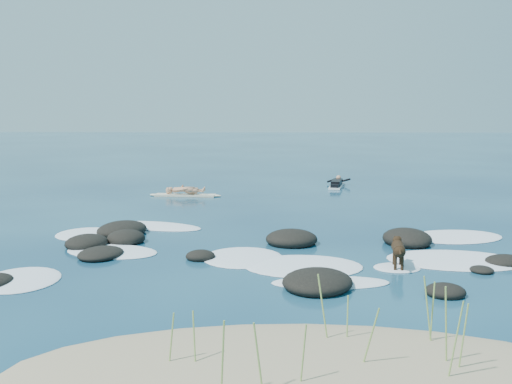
{
  "coord_description": "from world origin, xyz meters",
  "views": [
    {
      "loc": [
        -0.56,
        -15.42,
        3.7
      ],
      "look_at": [
        -1.19,
        4.0,
        0.9
      ],
      "focal_mm": 40.0,
      "sensor_mm": 36.0,
      "label": 1
    }
  ],
  "objects": [
    {
      "name": "paddling_surfer_rig",
      "position": [
        2.47,
        12.13,
        0.16
      ],
      "size": [
        1.3,
        2.68,
        0.46
      ],
      "rotation": [
        0.0,
        0.0,
        1.36
      ],
      "color": "white",
      "rests_on": "ground"
    },
    {
      "name": "reef_rocks",
      "position": [
        -0.4,
        -1.37,
        0.12
      ],
      "size": [
        14.76,
        7.35,
        0.56
      ],
      "color": "black",
      "rests_on": "ground"
    },
    {
      "name": "ground",
      "position": [
        0.0,
        0.0,
        0.0
      ],
      "size": [
        160.0,
        160.0,
        0.0
      ],
      "primitive_type": "plane",
      "color": "#0A2642",
      "rests_on": "ground"
    },
    {
      "name": "dune_grass",
      "position": [
        0.48,
        -7.94,
        0.64
      ],
      "size": [
        4.06,
        2.03,
        1.23
      ],
      "color": "#88AA52",
      "rests_on": "ground"
    },
    {
      "name": "dog",
      "position": [
        2.35,
        -2.32,
        0.49
      ],
      "size": [
        0.38,
        1.16,
        0.74
      ],
      "rotation": [
        0.0,
        0.0,
        1.44
      ],
      "color": "black",
      "rests_on": "ground"
    },
    {
      "name": "standing_surfer_rig",
      "position": [
        -4.42,
        8.83,
        0.71
      ],
      "size": [
        3.15,
        0.72,
        1.79
      ],
      "rotation": [
        0.0,
        0.0,
        -0.07
      ],
      "color": "#F1E4C1",
      "rests_on": "ground"
    },
    {
      "name": "breaking_foam",
      "position": [
        -0.69,
        -0.89,
        0.01
      ],
      "size": [
        13.69,
        8.22,
        0.12
      ],
      "color": "white",
      "rests_on": "ground"
    }
  ]
}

